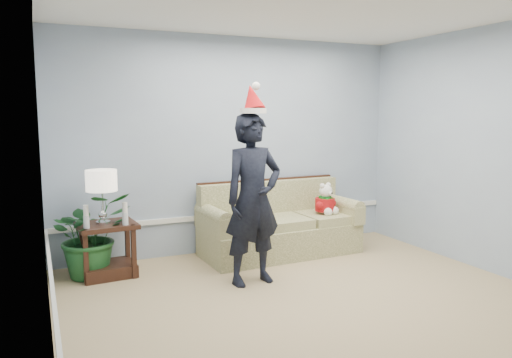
{
  "coord_description": "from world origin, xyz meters",
  "views": [
    {
      "loc": [
        -2.3,
        -3.39,
        1.75
      ],
      "look_at": [
        -0.1,
        1.55,
        1.04
      ],
      "focal_mm": 35.0,
      "sensor_mm": 36.0,
      "label": 1
    }
  ],
  "objects_px": {
    "houseplant": "(91,234)",
    "man": "(253,199)",
    "side_table": "(108,256)",
    "teddy_bear": "(325,203)",
    "table_lamp": "(101,183)",
    "sofa": "(278,228)"
  },
  "relations": [
    {
      "from": "sofa",
      "to": "man",
      "type": "height_order",
      "value": "man"
    },
    {
      "from": "houseplant",
      "to": "man",
      "type": "relative_size",
      "value": 0.53
    },
    {
      "from": "sofa",
      "to": "table_lamp",
      "type": "height_order",
      "value": "table_lamp"
    },
    {
      "from": "table_lamp",
      "to": "houseplant",
      "type": "xyz_separation_m",
      "value": [
        -0.12,
        0.08,
        -0.56
      ]
    },
    {
      "from": "man",
      "to": "sofa",
      "type": "bearing_deg",
      "value": 43.06
    },
    {
      "from": "side_table",
      "to": "teddy_bear",
      "type": "xyz_separation_m",
      "value": [
        2.68,
        -0.08,
        0.39
      ]
    },
    {
      "from": "sofa",
      "to": "table_lamp",
      "type": "distance_m",
      "value": 2.24
    },
    {
      "from": "side_table",
      "to": "houseplant",
      "type": "xyz_separation_m",
      "value": [
        -0.16,
        0.07,
        0.23
      ]
    },
    {
      "from": "houseplant",
      "to": "teddy_bear",
      "type": "distance_m",
      "value": 2.85
    },
    {
      "from": "sofa",
      "to": "table_lamp",
      "type": "relative_size",
      "value": 3.4
    },
    {
      "from": "table_lamp",
      "to": "man",
      "type": "bearing_deg",
      "value": -30.27
    },
    {
      "from": "sofa",
      "to": "side_table",
      "type": "distance_m",
      "value": 2.09
    },
    {
      "from": "table_lamp",
      "to": "teddy_bear",
      "type": "distance_m",
      "value": 2.75
    },
    {
      "from": "table_lamp",
      "to": "houseplant",
      "type": "relative_size",
      "value": 0.63
    },
    {
      "from": "side_table",
      "to": "table_lamp",
      "type": "xyz_separation_m",
      "value": [
        -0.04,
        -0.02,
        0.8
      ]
    },
    {
      "from": "houseplant",
      "to": "teddy_bear",
      "type": "height_order",
      "value": "houseplant"
    },
    {
      "from": "side_table",
      "to": "sofa",
      "type": "bearing_deg",
      "value": 1.7
    },
    {
      "from": "man",
      "to": "side_table",
      "type": "bearing_deg",
      "value": 141.09
    },
    {
      "from": "sofa",
      "to": "side_table",
      "type": "relative_size",
      "value": 3.06
    },
    {
      "from": "sofa",
      "to": "teddy_bear",
      "type": "relative_size",
      "value": 4.85
    },
    {
      "from": "houseplant",
      "to": "man",
      "type": "bearing_deg",
      "value": -30.6
    },
    {
      "from": "sofa",
      "to": "teddy_bear",
      "type": "xyz_separation_m",
      "value": [
        0.6,
        -0.14,
        0.3
      ]
    }
  ]
}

